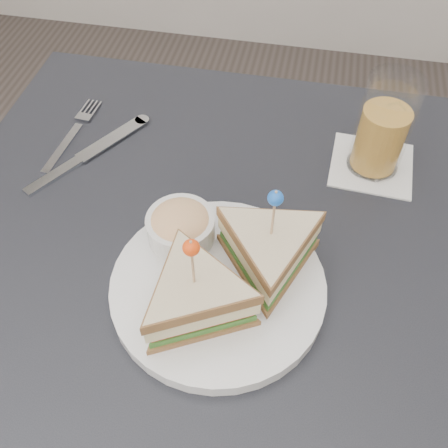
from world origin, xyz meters
TOP-DOWN VIEW (x-y plane):
  - ground_plane at (0.00, 0.00)m, footprint 3.50×3.50m
  - table at (0.00, 0.00)m, footprint 0.80×0.80m
  - plate_meal at (0.02, -0.05)m, footprint 0.30×0.28m
  - cutlery_fork at (-0.27, 0.19)m, footprint 0.03×0.18m
  - cutlery_knife at (-0.23, 0.14)m, footprint 0.14×0.21m
  - drink_set at (0.20, 0.20)m, footprint 0.13×0.13m

SIDE VIEW (x-z plane):
  - ground_plane at x=0.00m, z-range 0.00..0.00m
  - table at x=0.00m, z-range 0.30..1.05m
  - cutlery_fork at x=-0.27m, z-range 0.75..0.76m
  - cutlery_knife at x=-0.23m, z-range 0.75..0.76m
  - plate_meal at x=0.02m, z-range 0.72..0.87m
  - drink_set at x=0.20m, z-range 0.74..0.89m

